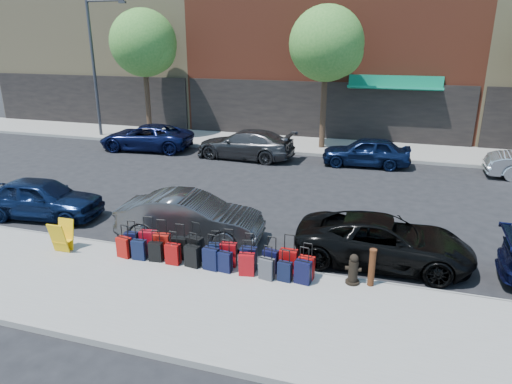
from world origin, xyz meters
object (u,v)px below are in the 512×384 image
(car_near_0, at_px, (42,198))
(car_near_2, at_px, (384,241))
(fire_hydrant, at_px, (353,270))
(bollard, at_px, (372,267))
(suitcase_front_5, at_px, (216,253))
(car_near_1, at_px, (190,218))
(car_far_0, at_px, (146,137))
(streetlight, at_px, (96,58))
(display_rack, at_px, (62,236))
(car_far_2, at_px, (366,152))
(tree_center, at_px, (329,46))
(tree_left, at_px, (146,45))
(car_far_1, at_px, (245,144))

(car_near_0, relative_size, car_near_2, 0.87)
(fire_hydrant, relative_size, bollard, 0.81)
(suitcase_front_5, distance_m, car_near_1, 2.05)
(suitcase_front_5, xyz_separation_m, fire_hydrant, (3.56, 0.03, 0.07))
(suitcase_front_5, relative_size, car_far_0, 0.18)
(streetlight, xyz_separation_m, car_near_1, (11.46, -12.09, -3.95))
(streetlight, distance_m, car_near_0, 13.88)
(streetlight, bearing_deg, fire_hydrant, -39.51)
(streetlight, height_order, display_rack, streetlight)
(fire_hydrant, xyz_separation_m, display_rack, (-7.92, -0.59, 0.08))
(bollard, height_order, car_near_2, car_near_2)
(streetlight, bearing_deg, car_far_0, -26.87)
(car_far_2, bearing_deg, fire_hydrant, -0.25)
(streetlight, relative_size, bollard, 8.41)
(streetlight, xyz_separation_m, car_far_2, (15.84, -1.98, -3.97))
(fire_hydrant, relative_size, car_near_1, 0.18)
(car_far_0, bearing_deg, tree_center, 101.15)
(suitcase_front_5, distance_m, fire_hydrant, 3.56)
(tree_left, bearing_deg, car_far_2, -11.72)
(streetlight, bearing_deg, suitcase_front_5, -46.55)
(streetlight, relative_size, suitcase_front_5, 8.78)
(car_near_1, bearing_deg, fire_hydrant, -111.22)
(streetlight, bearing_deg, car_far_1, -13.05)
(streetlight, bearing_deg, tree_center, 2.98)
(car_far_0, height_order, car_far_1, car_far_1)
(tree_left, distance_m, streetlight, 3.11)
(car_near_0, bearing_deg, car_far_0, 2.97)
(fire_hydrant, xyz_separation_m, car_far_1, (-6.51, 11.25, 0.22))
(streetlight, distance_m, car_far_0, 6.15)
(car_near_2, relative_size, car_far_2, 1.14)
(tree_left, distance_m, suitcase_front_5, 18.08)
(tree_center, height_order, bollard, tree_center)
(car_near_0, distance_m, car_far_2, 14.07)
(car_far_2, bearing_deg, car_near_1, -26.55)
(fire_hydrant, bearing_deg, car_near_2, 70.12)
(fire_hydrant, distance_m, car_near_2, 1.75)
(streetlight, xyz_separation_m, suitcase_front_5, (12.86, -13.57, -4.23))
(bollard, bearing_deg, car_near_2, 82.56)
(car_near_1, xyz_separation_m, car_near_2, (5.60, 0.17, -0.07))
(tree_center, distance_m, car_near_2, 13.97)
(car_near_1, height_order, car_far_2, car_near_1)
(tree_left, distance_m, car_near_1, 16.07)
(car_far_0, bearing_deg, tree_left, -161.93)
(bollard, relative_size, display_rack, 1.09)
(tree_center, bearing_deg, car_far_1, -139.68)
(suitcase_front_5, bearing_deg, car_far_2, 65.15)
(bollard, height_order, car_far_0, car_far_0)
(bollard, relative_size, car_far_1, 0.19)
(car_near_2, bearing_deg, car_near_1, 91.09)
(streetlight, relative_size, car_far_2, 1.96)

